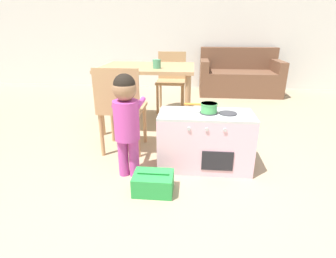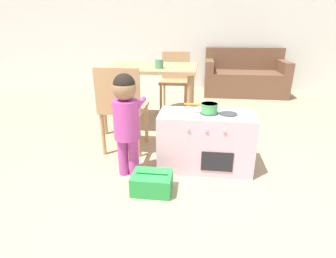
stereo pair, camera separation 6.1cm
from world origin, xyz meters
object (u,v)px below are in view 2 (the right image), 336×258
at_px(child_figure, 126,114).
at_px(dining_chair_far, 175,79).
at_px(dining_chair_near, 122,106).
at_px(dining_table, 151,74).
at_px(couch, 244,77).
at_px(toy_basket, 152,183).
at_px(play_kitchen, 205,141).
at_px(cup_on_table, 159,64).
at_px(toy_pot, 209,107).

relative_size(child_figure, dining_chair_far, 1.01).
bearing_deg(child_figure, dining_chair_near, 110.32).
distance_m(dining_table, couch, 2.41).
relative_size(toy_basket, dining_chair_near, 0.35).
bearing_deg(toy_basket, dining_table, 100.46).
height_order(play_kitchen, cup_on_table, cup_on_table).
xyz_separation_m(toy_basket, dining_table, (-0.27, 1.44, 0.57)).
relative_size(play_kitchen, cup_on_table, 8.21).
height_order(dining_table, dining_chair_near, dining_chair_near).
height_order(dining_table, cup_on_table, cup_on_table).
distance_m(child_figure, cup_on_table, 1.06).
xyz_separation_m(play_kitchen, dining_chair_near, (-0.79, 0.23, 0.21)).
height_order(play_kitchen, child_figure, child_figure).
distance_m(dining_table, dining_chair_far, 0.78).
bearing_deg(dining_chair_far, toy_pot, 104.68).
height_order(child_figure, cup_on_table, child_figure).
height_order(toy_pot, dining_table, dining_table).
xyz_separation_m(child_figure, dining_chair_far, (0.19, 1.94, -0.07)).
distance_m(dining_table, dining_chair_near, 0.81).
bearing_deg(toy_pot, dining_table, 123.62).
relative_size(play_kitchen, dining_chair_near, 0.94).
bearing_deg(dining_chair_near, play_kitchen, -16.37).
distance_m(play_kitchen, dining_table, 1.26).
bearing_deg(play_kitchen, toy_pot, 1.75).
distance_m(play_kitchen, cup_on_table, 1.11).
bearing_deg(toy_pot, toy_basket, -132.92).
distance_m(play_kitchen, dining_chair_near, 0.85).
relative_size(child_figure, couch, 0.58).
xyz_separation_m(toy_basket, dining_chair_near, (-0.40, 0.66, 0.39)).
xyz_separation_m(child_figure, cup_on_table, (0.10, 1.02, 0.26)).
height_order(dining_chair_near, cup_on_table, dining_chair_near).
bearing_deg(toy_basket, child_figure, 136.04).
height_order(play_kitchen, dining_table, dining_table).
relative_size(dining_table, dining_chair_near, 1.29).
relative_size(play_kitchen, toy_basket, 2.68).
bearing_deg(toy_basket, cup_on_table, 96.13).
bearing_deg(dining_table, couch, 54.51).
relative_size(child_figure, toy_basket, 2.87).
height_order(child_figure, couch, child_figure).
bearing_deg(cup_on_table, dining_chair_near, -114.14).
bearing_deg(toy_basket, play_kitchen, 48.17).
height_order(dining_chair_far, couch, dining_chair_far).
height_order(toy_basket, dining_table, dining_table).
relative_size(dining_chair_near, couch, 0.58).
distance_m(child_figure, dining_chair_far, 1.95).
bearing_deg(cup_on_table, dining_table, 124.83).
bearing_deg(play_kitchen, dining_table, 122.99).
bearing_deg(dining_chair_near, couch, 60.85).
bearing_deg(dining_chair_far, child_figure, 84.52).
bearing_deg(couch, cup_on_table, -120.45).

